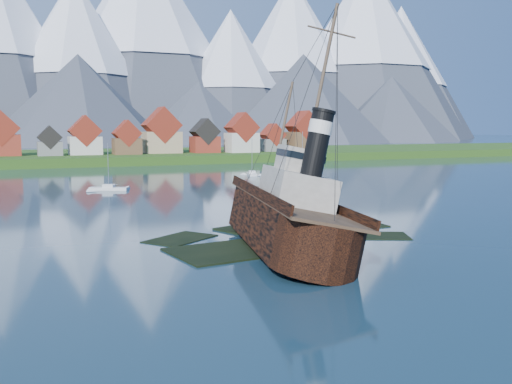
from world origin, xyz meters
name	(u,v)px	position (x,y,z in m)	size (l,w,h in m)	color
ground	(274,243)	(0.00, 0.00, 0.00)	(1400.00, 1400.00, 0.00)	#163040
shoal	(280,241)	(1.78, 2.15, -0.35)	(31.71, 21.24, 1.14)	black
shore_bank	(86,160)	(0.00, 170.00, 0.00)	(600.00, 80.00, 3.20)	#224714
seawall	(100,167)	(0.00, 132.00, 0.00)	(600.00, 2.50, 2.00)	#3F3D38
mountains	(37,38)	(-0.79, 481.26, 89.34)	(965.00, 340.00, 205.00)	#2D333D
tugboat_wreck	(274,215)	(-0.59, -1.31, 3.33)	(7.81, 33.66, 26.67)	black
sailboat_c	(109,189)	(-8.42, 61.00, 0.22)	(7.79, 5.27, 10.00)	silver
sailboat_d	(252,174)	(32.25, 82.54, 0.23)	(3.91, 7.70, 10.20)	silver
sailboat_e	(302,169)	(53.52, 94.29, 0.26)	(3.14, 10.44, 11.96)	silver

